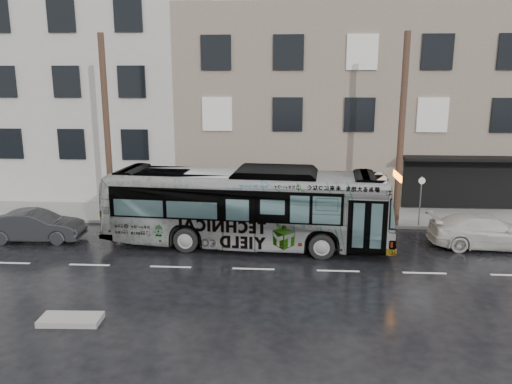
% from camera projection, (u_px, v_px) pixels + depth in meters
% --- Properties ---
extents(ground, '(120.00, 120.00, 0.00)m').
position_uv_depth(ground, '(257.00, 247.00, 21.42)').
color(ground, black).
rests_on(ground, ground).
extents(sidewalk, '(90.00, 3.60, 0.15)m').
position_uv_depth(sidewalk, '(263.00, 215.00, 26.16)').
color(sidewalk, gray).
rests_on(sidewalk, ground).
extents(building_taupe, '(20.00, 12.00, 11.00)m').
position_uv_depth(building_taupe, '(347.00, 103.00, 32.22)').
color(building_taupe, gray).
rests_on(building_taupe, ground).
extents(building_grey, '(26.00, 15.00, 16.00)m').
position_uv_depth(building_grey, '(12.00, 65.00, 34.57)').
color(building_grey, '#A4A19B').
rests_on(building_grey, ground).
extents(utility_pole_front, '(0.30, 0.30, 9.00)m').
position_uv_depth(utility_pole_front, '(401.00, 132.00, 23.17)').
color(utility_pole_front, '#4F3427').
rests_on(utility_pole_front, sidewalk).
extents(utility_pole_rear, '(0.30, 0.30, 9.00)m').
position_uv_depth(utility_pole_rear, '(107.00, 130.00, 24.06)').
color(utility_pole_rear, '#4F3427').
rests_on(utility_pole_rear, sidewalk).
extents(sign_post, '(0.06, 0.06, 2.40)m').
position_uv_depth(sign_post, '(420.00, 201.00, 23.84)').
color(sign_post, slate).
rests_on(sign_post, sidewalk).
extents(bus, '(12.45, 3.86, 3.42)m').
position_uv_depth(bus, '(247.00, 207.00, 21.32)').
color(bus, '#B2B2B2').
rests_on(bus, ground).
extents(white_sedan, '(4.91, 2.07, 1.42)m').
position_uv_depth(white_sedan, '(487.00, 231.00, 21.29)').
color(white_sedan, '#B7B5AE').
rests_on(white_sedan, ground).
extents(dark_sedan, '(4.24, 1.70, 1.37)m').
position_uv_depth(dark_sedan, '(35.00, 226.00, 22.13)').
color(dark_sedan, black).
rests_on(dark_sedan, ground).
extents(slush_pile, '(1.83, 0.87, 0.18)m').
position_uv_depth(slush_pile, '(71.00, 320.00, 14.82)').
color(slush_pile, gray).
rests_on(slush_pile, ground).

